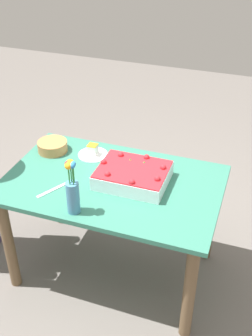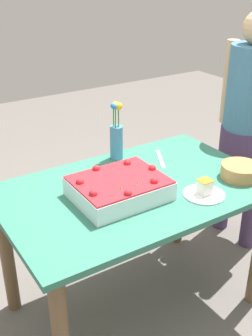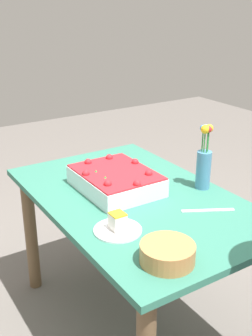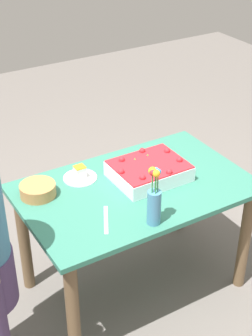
{
  "view_description": "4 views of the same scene",
  "coord_description": "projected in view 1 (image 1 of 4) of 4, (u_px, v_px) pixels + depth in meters",
  "views": [
    {
      "loc": [
        -0.76,
        1.91,
        2.2
      ],
      "look_at": [
        -0.06,
        -0.09,
        0.8
      ],
      "focal_mm": 45.0,
      "sensor_mm": 36.0,
      "label": 1
    },
    {
      "loc": [
        -1.0,
        -1.47,
        1.73
      ],
      "look_at": [
        -0.03,
        0.04,
        0.84
      ],
      "focal_mm": 45.0,
      "sensor_mm": 36.0,
      "label": 2
    },
    {
      "loc": [
        1.48,
        -0.99,
        1.61
      ],
      "look_at": [
        -0.09,
        0.0,
        0.85
      ],
      "focal_mm": 45.0,
      "sensor_mm": 36.0,
      "label": 3
    },
    {
      "loc": [
        1.28,
        2.05,
        2.34
      ],
      "look_at": [
        0.0,
        -0.1,
        0.81
      ],
      "focal_mm": 55.0,
      "sensor_mm": 36.0,
      "label": 4
    }
  ],
  "objects": [
    {
      "name": "fruit_bowl",
      "position": [
        53.0,
        146.0,
        2.79
      ],
      "size": [
        0.2,
        0.2,
        0.07
      ],
      "primitive_type": "cylinder",
      "color": "#B77C45",
      "rests_on": "dining_table"
    },
    {
      "name": "serving_plate_with_slice",
      "position": [
        93.0,
        152.0,
        2.76
      ],
      "size": [
        0.19,
        0.19,
        0.08
      ],
      "color": "white",
      "rests_on": "dining_table"
    },
    {
      "name": "dining_table",
      "position": [
        113.0,
        198.0,
        2.59
      ],
      "size": [
        1.3,
        0.82,
        0.74
      ],
      "color": "#31735E",
      "rests_on": "ground_plane"
    },
    {
      "name": "sheet_cake",
      "position": [
        133.0,
        175.0,
        2.49
      ],
      "size": [
        0.41,
        0.33,
        0.12
      ],
      "color": "white",
      "rests_on": "dining_table"
    },
    {
      "name": "ground_plane",
      "position": [
        114.0,
        268.0,
        2.93
      ],
      "size": [
        8.0,
        8.0,
        0.0
      ],
      "primitive_type": "plane",
      "color": "#66605A"
    },
    {
      "name": "flower_vase",
      "position": [
        72.0,
        191.0,
        2.21
      ],
      "size": [
        0.07,
        0.07,
        0.32
      ],
      "color": "teal",
      "rests_on": "dining_table"
    },
    {
      "name": "cake_knife",
      "position": [
        54.0,
        189.0,
        2.45
      ],
      "size": [
        0.13,
        0.22,
        0.0
      ],
      "primitive_type": "cube",
      "rotation": [
        0.0,
        0.0,
        4.22
      ],
      "color": "silver",
      "rests_on": "dining_table"
    }
  ]
}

